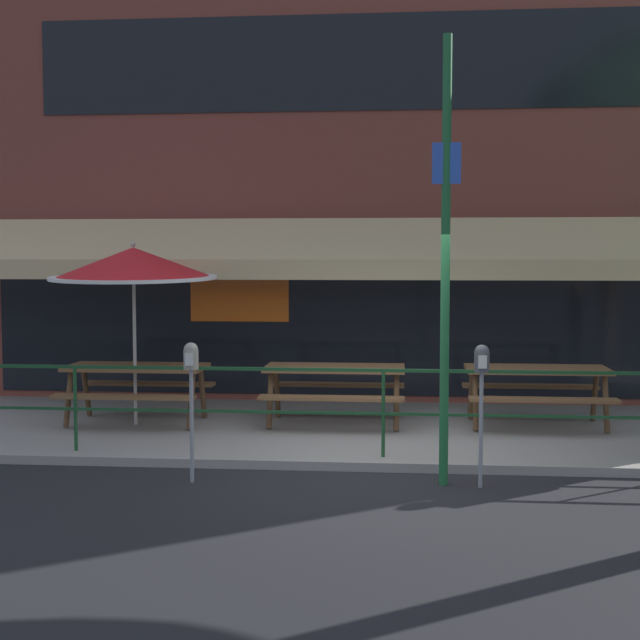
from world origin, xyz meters
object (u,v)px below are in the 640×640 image
Objects in this scene: picnic_table_centre at (335,378)px; street_sign_pole at (445,258)px; picnic_table_left at (137,377)px; picnic_table_right at (537,380)px; parking_meter_near at (191,370)px; parking_meter_far at (482,372)px; patio_umbrella_left at (133,264)px.

picnic_table_centre is 0.41× the size of street_sign_pole.
picnic_table_left and picnic_table_right have the same top height.
picnic_table_right is 3.36m from street_sign_pole.
street_sign_pole reaches higher than parking_meter_near.
street_sign_pole reaches higher than picnic_table_left.
parking_meter_near is at bearing -114.88° from picnic_table_centre.
picnic_table_left is 1.00× the size of picnic_table_centre.
parking_meter_far is at bearing -30.62° from picnic_table_left.
parking_meter_near is at bearing -177.20° from street_sign_pole.
picnic_table_left and picnic_table_centre have the same top height.
parking_meter_far is (1.64, -2.64, 0.44)m from picnic_table_centre.
patio_umbrella_left is 1.67× the size of parking_meter_far.
picnic_table_right is at bearing 2.34° from picnic_table_centre.
parking_meter_near is at bearing -61.67° from patio_umbrella_left.
picnic_table_left is at bearing 149.38° from parking_meter_far.
parking_meter_far is 0.32× the size of street_sign_pole.
patio_umbrella_left is 4.53m from street_sign_pole.
street_sign_pole reaches higher than parking_meter_far.
picnic_table_left is 2.92m from parking_meter_near.
picnic_table_right is at bearing 71.04° from parking_meter_far.
street_sign_pole reaches higher than picnic_table_right.
picnic_table_right is at bearing 2.69° from picnic_table_left.
picnic_table_right is at bearing 36.09° from parking_meter_near.
patio_umbrella_left is at bearing -176.58° from picnic_table_right.
parking_meter_near reaches higher than picnic_table_right.
parking_meter_near reaches higher than picnic_table_centre.
parking_meter_near is (-3.83, -2.79, 0.44)m from picnic_table_right.
picnic_table_right is 0.41× the size of street_sign_pole.
picnic_table_left is 5.18m from picnic_table_right.
patio_umbrella_left is (-5.17, -0.31, 1.47)m from picnic_table_right.
picnic_table_right is 5.39m from patio_umbrella_left.
parking_meter_near is at bearing -179.05° from parking_meter_far.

